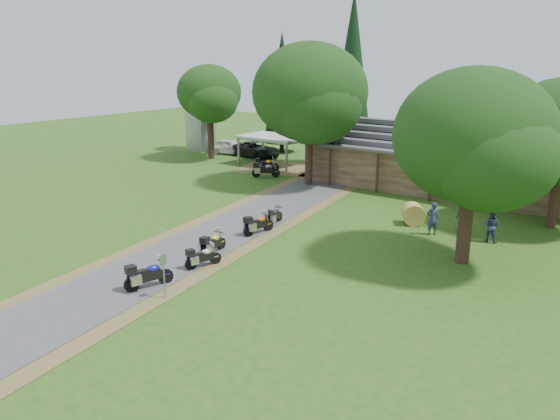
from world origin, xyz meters
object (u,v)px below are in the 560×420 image
Objects in this scene: carport at (274,150)px; hay_bale at (413,214)px; motorcycle_row_b at (203,256)px; motorcycle_carport_b at (266,169)px; lodge at (454,156)px; car_white_sedan at (230,145)px; silo at (200,119)px; motorcycle_carport_a at (267,164)px; motorcycle_row_e at (274,215)px; motorcycle_row_d at (258,223)px; motorcycle_row_c at (213,242)px; motorcycle_row_a at (149,273)px; car_dark_suv at (256,146)px.

carport is 20.17m from hay_bale.
motorcycle_carport_b reaches higher than motorcycle_row_b.
car_white_sedan is at bearing 176.40° from lodge.
silo is 3.39× the size of motorcycle_carport_a.
car_white_sedan reaches higher than motorcycle_row_e.
motorcycle_row_b is 7.55m from motorcycle_row_e.
lodge reaches higher than car_white_sedan.
carport is 3.02× the size of motorcycle_carport_b.
motorcycle_row_d reaches higher than motorcycle_row_e.
motorcycle_row_c is (18.53, -22.46, -0.35)m from car_white_sedan.
lodge is 12.94× the size of motorcycle_row_b.
silo is 4.80m from car_white_sedan.
silo is 3.36× the size of motorcycle_row_a.
motorcycle_carport_a is at bearing 30.45° from motorcycle_row_e.
motorcycle_row_d is at bearing -98.32° from motorcycle_carport_a.
motorcycle_row_e is at bearing -87.50° from motorcycle_carport_b.
silo reaches higher than car_white_sedan.
car_white_sedan is 0.98× the size of car_dark_suv.
hay_bale reaches higher than motorcycle_row_e.
silo is at bearing 63.40° from motorcycle_row_b.
car_dark_suv is 7.09m from motorcycle_carport_a.
car_white_sedan reaches higher than motorcycle_carport_b.
carport is 3.73× the size of motorcycle_row_b.
hay_bale is at bearing -67.76° from motorcycle_carport_a.
motorcycle_carport_a is at bearing 49.02° from motorcycle_row_b.
motorcycle_carport_b reaches higher than motorcycle_row_e.
motorcycle_row_c is at bearing -44.95° from silo.
motorcycle_row_e is (-1.14, 10.57, -0.09)m from motorcycle_row_a.
carport is (11.26, -2.17, -1.93)m from silo.
hay_bale is at bearing -56.22° from motorcycle_carport_b.
motorcycle_row_b is 19.99m from motorcycle_carport_b.
motorcycle_carport_a is at bearing -168.33° from lodge.
motorcycle_carport_b is at bearing -26.12° from silo.
motorcycle_carport_b is (-9.49, 20.63, 0.03)m from motorcycle_row_a.
motorcycle_row_e is (-1.34, 7.43, 0.01)m from motorcycle_row_b.
motorcycle_row_a is at bearing -102.48° from motorcycle_carport_b.
silo is 3.52× the size of motorcycle_row_d.
silo is 3.63× the size of motorcycle_row_c.
motorcycle_row_d is at bearing -132.63° from hay_bale.
motorcycle_row_a is 8.66m from motorcycle_row_d.
silo is 28.04m from motorcycle_row_e.
car_white_sedan is (-7.05, 1.93, -0.38)m from carport.
motorcycle_row_b is at bearing -113.24° from hay_bale.
silo reaches higher than motorcycle_row_c.
motorcycle_row_d is 14.82m from motorcycle_carport_b.
motorcycle_row_e is at bearing -143.62° from hay_bale.
motorcycle_row_d is at bearing -106.47° from lodge.
carport reaches higher than motorcycle_carport_a.
motorcycle_carport_a reaches higher than motorcycle_row_e.
motorcycle_carport_a is at bearing 47.70° from motorcycle_row_d.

